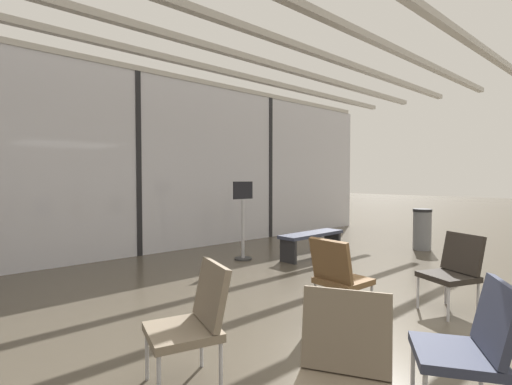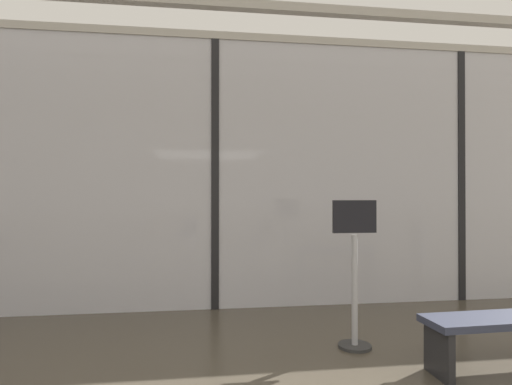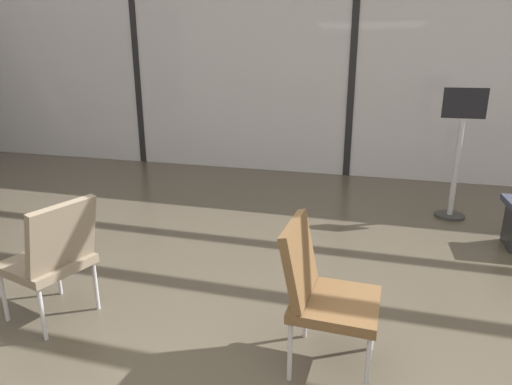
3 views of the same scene
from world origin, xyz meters
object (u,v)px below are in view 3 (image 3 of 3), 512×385
(parked_airplane, at_px, (332,54))
(lounge_chair_1, at_px, (321,287))
(lounge_chair_4, at_px, (53,253))
(info_sign, at_px, (457,159))

(parked_airplane, height_order, lounge_chair_1, parked_airplane)
(lounge_chair_4, bearing_deg, info_sign, 150.47)
(lounge_chair_1, height_order, lounge_chair_4, same)
(lounge_chair_4, distance_m, info_sign, 4.12)
(parked_airplane, xyz_separation_m, info_sign, (2.20, -6.95, -1.16))
(lounge_chair_1, height_order, info_sign, info_sign)
(lounge_chair_1, distance_m, lounge_chair_4, 1.78)
(lounge_chair_4, relative_size, info_sign, 0.60)
(parked_airplane, relative_size, lounge_chair_1, 16.43)
(parked_airplane, bearing_deg, info_sign, -72.47)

